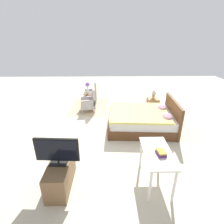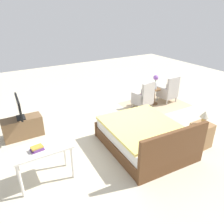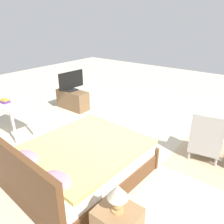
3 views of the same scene
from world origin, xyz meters
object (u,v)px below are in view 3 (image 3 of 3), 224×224
table_lamp (118,194)px  vanity_desk (10,108)px  tv_flatscreen (71,81)px  bed (80,163)px  book_stack (5,101)px  tv_stand (73,100)px  armchair_by_window_right (206,140)px

table_lamp → vanity_desk: bearing=-12.3°
tv_flatscreen → bed: bearing=139.3°
bed → book_stack: bearing=-2.7°
table_lamp → tv_stand: 4.43m
bed → tv_stand: bed is taller
table_lamp → tv_flatscreen: (3.53, -2.62, 0.01)m
armchair_by_window_right → tv_flatscreen: tv_flatscreen is taller
table_lamp → tv_stand: (3.53, -2.62, -0.55)m
tv_flatscreen → vanity_desk: (-0.06, 1.87, -0.19)m
bed → table_lamp: size_ratio=6.44×
bed → tv_flatscreen: (2.34, -2.02, 0.52)m
bed → armchair_by_window_right: bed is taller
vanity_desk → tv_flatscreen: bearing=-88.3°
book_stack → vanity_desk: bearing=-157.6°
bed → vanity_desk: 2.32m
bed → table_lamp: (-1.19, 0.61, 0.52)m
armchair_by_window_right → tv_stand: bearing=-3.0°
bed → tv_flatscreen: bearing=-40.7°
table_lamp → vanity_desk: 3.56m
tv_flatscreen → table_lamp: bearing=143.4°
tv_stand → tv_flatscreen: bearing=-3.5°
tv_flatscreen → book_stack: bearing=89.0°
tv_stand → tv_flatscreen: (0.00, -0.00, 0.55)m
table_lamp → tv_flatscreen: bearing=-36.6°
armchair_by_window_right → tv_flatscreen: bearing=-3.0°
bed → tv_stand: (2.34, -2.01, -0.03)m
armchair_by_window_right → tv_flatscreen: (3.75, -0.19, 0.44)m
armchair_by_window_right → vanity_desk: (3.69, 1.67, 0.25)m
tv_stand → book_stack: book_stack is taller
armchair_by_window_right → vanity_desk: 4.06m
tv_flatscreen → book_stack: 1.90m
book_stack → table_lamp: bearing=168.6°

